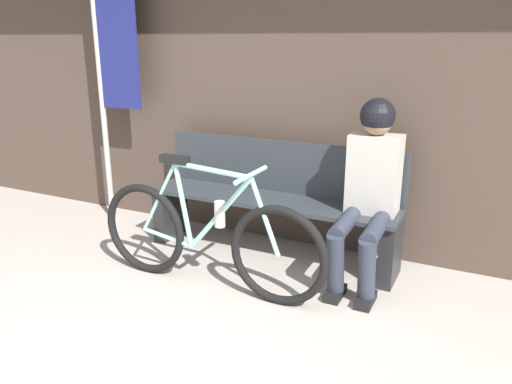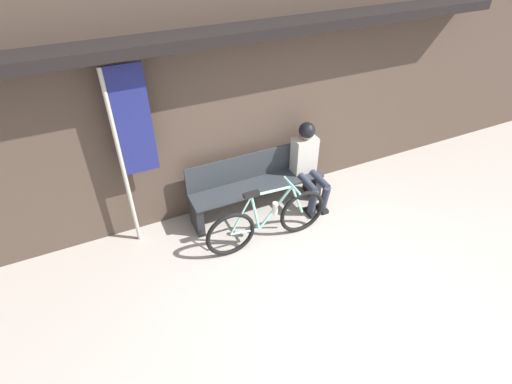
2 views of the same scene
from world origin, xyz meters
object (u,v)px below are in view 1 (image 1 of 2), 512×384
(park_bench_near, at_px, (273,202))
(person_seated, at_px, (370,181))
(banner_pole, at_px, (111,52))
(bicycle, at_px, (207,237))

(park_bench_near, bearing_deg, person_seated, -9.41)
(banner_pole, bearing_deg, person_seated, -5.14)
(park_bench_near, xyz_separation_m, banner_pole, (-1.55, 0.08, 1.08))
(bicycle, xyz_separation_m, person_seated, (0.92, 0.57, 0.36))
(park_bench_near, relative_size, bicycle, 1.15)
(person_seated, bearing_deg, park_bench_near, 170.59)
(park_bench_near, relative_size, banner_pole, 0.82)
(person_seated, distance_m, banner_pole, 2.45)
(park_bench_near, distance_m, person_seated, 0.82)
(park_bench_near, xyz_separation_m, person_seated, (0.76, -0.13, 0.29))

